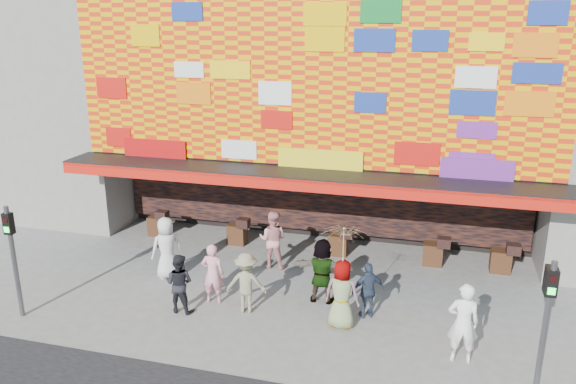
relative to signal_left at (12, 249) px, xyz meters
name	(u,v)px	position (x,y,z in m)	size (l,w,h in m)	color
ground	(267,319)	(6.20, 1.50, -1.86)	(90.00, 90.00, 0.00)	slate
shop_building	(332,81)	(6.20, 9.68, 3.37)	(15.20, 9.40, 10.00)	gray
neighbor_left	(24,54)	(-6.80, 9.50, 4.14)	(11.00, 8.00, 12.00)	gray
signal_left	(12,249)	(0.00, 0.00, 0.00)	(0.22, 0.20, 3.00)	#59595B
signal_right	(547,315)	(12.40, 0.00, 0.00)	(0.22, 0.20, 3.00)	#59595B
ped_a	(167,248)	(2.61, 3.10, -0.93)	(0.91, 0.59, 1.87)	silver
ped_b	(213,273)	(4.52, 2.01, -1.02)	(0.62, 0.40, 1.69)	pink
ped_c	(179,283)	(3.86, 1.32, -1.06)	(0.78, 0.61, 1.60)	black
ped_d	(246,283)	(5.56, 1.76, -1.04)	(1.06, 0.61, 1.64)	gray
ped_e	(368,290)	(8.66, 2.31, -1.11)	(0.88, 0.37, 1.50)	#2F3B52
ped_f	(322,271)	(7.35, 2.83, -0.96)	(1.67, 0.53, 1.81)	gray
ped_g	(342,294)	(8.09, 1.65, -0.97)	(0.87, 0.57, 1.78)	gray
ped_h	(463,323)	(10.94, 0.91, -0.91)	(0.69, 0.45, 1.90)	white
ped_i	(273,239)	(5.41, 4.63, -0.96)	(0.88, 0.69, 1.81)	pink
parasol	(343,246)	(8.09, 1.65, 0.33)	(1.13, 1.15, 1.93)	#F0E397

